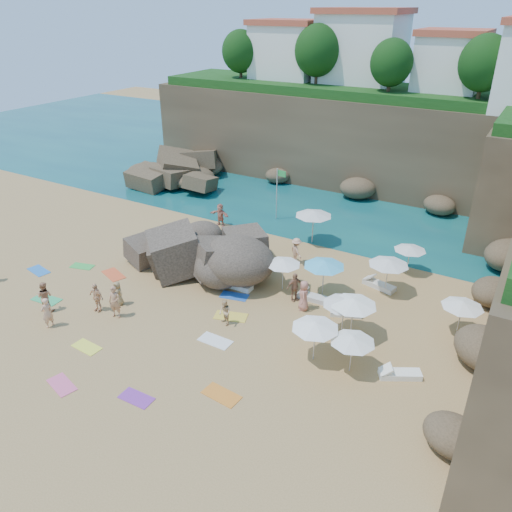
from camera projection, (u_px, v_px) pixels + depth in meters
The scene contains 47 objects.
ground at pixel (200, 299), 28.97m from camera, with size 120.00×120.00×0.00m, color tan.
seawater at pixel (370, 167), 52.04m from camera, with size 120.00×120.00×0.00m, color #0C4751.
cliff_back at pixel (378, 142), 45.48m from camera, with size 44.00×8.00×8.00m, color brown.
rock_promontory at pixel (206, 188), 46.23m from camera, with size 12.00×7.00×2.00m, color brown, non-canonical shape.
clifftop_buildings at pixel (401, 57), 42.37m from camera, with size 28.48×9.48×7.00m.
clifftop_trees at pixel (402, 65), 36.72m from camera, with size 35.60×23.82×4.40m.
marina_masts at pixel (236, 121), 58.11m from camera, with size 3.10×0.10×6.00m.
rock_outcrop at pixel (211, 261), 33.23m from camera, with size 7.65×5.74×3.06m, color brown, non-canonical shape.
flag_pole at pixel (278, 188), 38.42m from camera, with size 0.80×0.16×4.13m.
parasol_0 at pixel (283, 262), 29.19m from camera, with size 2.10×2.10×1.98m.
parasol_1 at pixel (314, 213), 34.77m from camera, with size 2.62×2.62×2.47m.
parasol_2 at pixel (389, 262), 28.72m from camera, with size 2.35×2.35×2.22m.
parasol_3 at pixel (410, 248), 31.03m from camera, with size 2.00×2.00×1.89m.
parasol_4 at pixel (463, 304), 25.08m from camera, with size 2.11×2.11×1.99m.
parasol_5 at pixel (216, 260), 29.61m from camera, with size 2.00×2.00×1.89m.
parasol_7 at pixel (354, 302), 24.85m from camera, with size 2.37×2.37×2.24m.
parasol_8 at pixel (344, 302), 25.10m from camera, with size 2.22×2.22×2.10m.
parasol_9 at pixel (315, 325), 23.20m from camera, with size 2.28×2.28×2.15m.
parasol_10 at pixel (324, 263), 28.47m from camera, with size 2.40×2.40×2.27m.
parasol_11 at pixel (353, 339), 22.50m from camera, with size 2.09×2.09×1.97m.
lounger_0 at pixel (241, 272), 31.57m from camera, with size 2.03×0.68×0.32m, color silver.
lounger_1 at pixel (379, 285), 30.07m from camera, with size 2.00×0.67×0.31m, color silver.
lounger_2 at pixel (346, 313), 27.39m from camera, with size 1.69×0.56×0.26m, color silver.
lounger_3 at pixel (237, 285), 30.09m from camera, with size 1.99×0.66×0.31m, color white.
lounger_4 at pixel (313, 298), 28.81m from camera, with size 1.88×0.63×0.29m, color silver.
lounger_5 at pixel (400, 374), 22.87m from camera, with size 1.91×0.64×0.30m, color white.
towel_0 at pixel (39, 271), 32.00m from camera, with size 1.63×0.81×0.03m, color blue.
towel_1 at pixel (62, 385), 22.45m from camera, with size 1.57×0.79×0.03m, color #E25885.
towel_3 at pixel (47, 300), 28.88m from camera, with size 1.71×0.86×0.03m, color #31AB63.
towel_4 at pixel (87, 347), 24.91m from camera, with size 1.52×0.76×0.03m, color #F1F33F.
towel_5 at pixel (215, 341), 25.37m from camera, with size 1.72×0.86×0.03m, color white.
towel_6 at pixel (136, 398), 21.70m from camera, with size 1.54×0.77×0.03m, color purple.
towel_7 at pixel (114, 274), 31.54m from camera, with size 1.78×0.89×0.03m, color #E05127.
towel_8 at pixel (234, 296), 29.23m from camera, with size 1.63×0.82×0.03m, color blue.
towel_10 at pixel (221, 395), 21.87m from camera, with size 1.71×0.85×0.03m, color orange.
towel_11 at pixel (82, 266), 32.53m from camera, with size 1.50×0.75×0.03m, color green.
towel_12 at pixel (231, 316), 27.34m from camera, with size 1.79×0.90×0.03m, color yellow.
person_stand_1 at pixel (45, 297), 27.51m from camera, with size 0.86×0.67×1.78m, color tan.
person_stand_2 at pixel (296, 251), 32.53m from camera, with size 1.16×0.48×1.80m, color #E0A47F.
person_stand_3 at pixel (294, 287), 28.47m from camera, with size 1.03×0.43×1.75m, color #9B6B4D.
person_stand_4 at pixel (304, 295), 27.61m from camera, with size 0.87×0.48×1.79m, color #B87261.
person_stand_5 at pixel (220, 215), 38.09m from camera, with size 1.65×0.48×1.78m, color tan.
person_stand_6 at pixel (47, 313), 26.12m from camera, with size 0.63×0.42×1.74m, color #DFA67F.
person_lie_1 at pixel (98, 307), 27.80m from camera, with size 0.99×1.68×0.41m, color #EBB485.
person_lie_2 at pixel (119, 302), 28.36m from camera, with size 0.70×1.42×0.38m, color #977A4B.
person_lie_4 at pixel (117, 313), 27.23m from camera, with size 0.68×1.86×0.45m, color #B07B58.
person_lie_5 at pixel (225, 320), 26.55m from camera, with size 0.71×1.45×0.55m, color #D8AF7A.
Camera 1 is at (15.26, -19.66, 15.38)m, focal length 35.00 mm.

